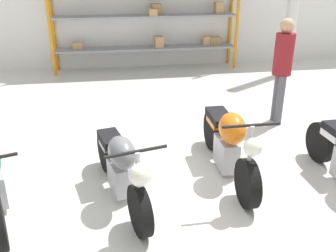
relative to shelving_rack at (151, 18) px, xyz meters
The scene contains 6 objects.
ground_plane 6.11m from the shelving_rack, 94.08° to the right, with size 30.00×30.00×0.00m, color silver.
shelving_rack is the anchor object (origin of this frame).
support_pillar 3.55m from the shelving_rack, 17.77° to the right, with size 0.28×0.28×3.60m.
motorcycle_grey 6.22m from the shelving_rack, 99.97° to the right, with size 0.77×1.98×0.96m.
motorcycle_orange 5.73m from the shelving_rack, 86.27° to the right, with size 0.67×2.12×1.02m.
person_browsing 4.45m from the shelving_rack, 66.48° to the right, with size 0.34×0.34×1.82m.
Camera 1 is at (-0.69, -3.98, 2.63)m, focal length 40.00 mm.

